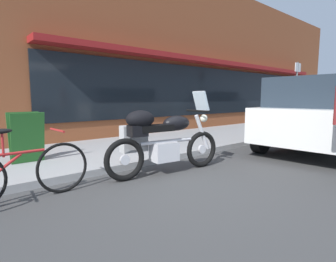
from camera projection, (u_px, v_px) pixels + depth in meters
ground_plane at (187, 187)px, 3.92m from camera, size 80.00×80.00×0.00m
storefront_building at (216, 61)px, 10.96m from camera, size 20.25×0.90×5.68m
sidewalk_curb at (286, 126)px, 11.88m from camera, size 30.00×3.07×0.12m
touring_motorcycle at (159, 138)px, 4.49m from camera, size 2.23×0.84×1.42m
parked_bicycle at (21, 172)px, 3.30m from camera, size 1.70×0.48×0.94m
parked_minivan at (326, 114)px, 6.47m from camera, size 4.53×2.28×1.73m
sandwich_board_sign at (27, 137)px, 4.86m from camera, size 0.55×0.41×0.91m
parking_sign_pole at (296, 90)px, 10.14m from camera, size 0.44×0.07×2.51m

